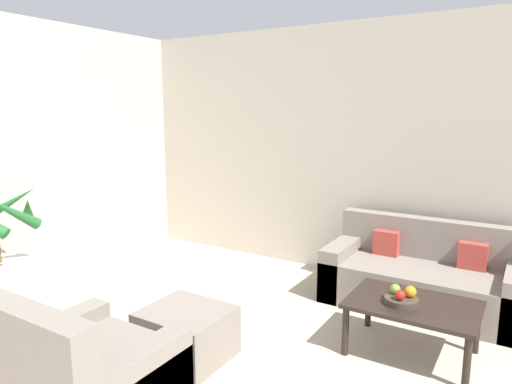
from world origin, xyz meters
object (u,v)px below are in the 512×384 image
at_px(fruit_bowl, 401,301).
at_px(ottoman, 186,333).
at_px(potted_palm, 0,275).
at_px(apple_green, 395,289).
at_px(coffee_table, 413,309).
at_px(armchair, 84,382).
at_px(sofa_loveseat, 422,279).
at_px(orange_fruit, 410,292).
at_px(apple_red, 400,295).

xyz_separation_m(fruit_bowl, ottoman, (-1.32, -0.85, -0.24)).
relative_size(potted_palm, fruit_bowl, 5.24).
distance_m(potted_palm, apple_green, 3.30).
bearing_deg(fruit_bowl, coffee_table, 42.02).
height_order(potted_palm, armchair, potted_palm).
distance_m(sofa_loveseat, fruit_bowl, 1.00).
xyz_separation_m(orange_fruit, ottoman, (-1.38, -0.89, -0.31)).
distance_m(sofa_loveseat, ottoman, 2.24).
height_order(coffee_table, apple_red, apple_red).
bearing_deg(apple_green, fruit_bowl, -34.93).
relative_size(coffee_table, apple_green, 12.01).
distance_m(armchair, ottoman, 0.89).
xyz_separation_m(sofa_loveseat, coffee_table, (0.12, -0.92, 0.09)).
height_order(potted_palm, orange_fruit, potted_palm).
relative_size(apple_red, ottoman, 0.12).
bearing_deg(apple_green, potted_palm, -157.93).
bearing_deg(sofa_loveseat, potted_palm, -144.52).
xyz_separation_m(potted_palm, ottoman, (1.79, 0.35, -0.21)).
relative_size(sofa_loveseat, orange_fruit, 20.45).
height_order(sofa_loveseat, apple_red, sofa_loveseat).
relative_size(coffee_table, apple_red, 12.59).
distance_m(coffee_table, orange_fruit, 0.14).
bearing_deg(apple_green, sofa_loveseat, 89.38).
relative_size(orange_fruit, ottoman, 0.14).
bearing_deg(potted_palm, sofa_loveseat, 35.48).
bearing_deg(orange_fruit, sofa_loveseat, 96.02).
bearing_deg(armchair, apple_red, 51.53).
xyz_separation_m(apple_red, apple_green, (-0.06, 0.09, 0.00)).
distance_m(fruit_bowl, apple_green, 0.09).
distance_m(coffee_table, apple_red, 0.19).
relative_size(potted_palm, orange_fruit, 15.07).
bearing_deg(coffee_table, sofa_loveseat, 97.36).
distance_m(sofa_loveseat, apple_red, 1.06).
xyz_separation_m(apple_red, ottoman, (-1.33, -0.80, -0.30)).
bearing_deg(ottoman, sofa_loveseat, 55.17).
bearing_deg(potted_palm, apple_red, 20.23).
bearing_deg(armchair, fruit_bowl, 52.38).
distance_m(fruit_bowl, apple_red, 0.08).
height_order(apple_green, orange_fruit, orange_fruit).
height_order(fruit_bowl, armchair, armchair).
bearing_deg(orange_fruit, armchair, -128.01).
xyz_separation_m(apple_red, orange_fruit, (0.05, 0.09, 0.01)).
bearing_deg(ottoman, apple_red, 31.06).
bearing_deg(fruit_bowl, armchair, -127.62).
bearing_deg(coffee_table, potted_palm, -158.37).
relative_size(sofa_loveseat, armchair, 1.97).
bearing_deg(potted_palm, orange_fruit, 21.40).
height_order(fruit_bowl, apple_red, apple_red).
xyz_separation_m(fruit_bowl, apple_red, (0.00, -0.05, 0.06)).
relative_size(coffee_table, fruit_bowl, 3.78).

